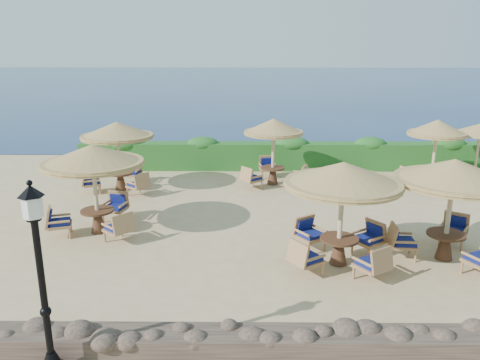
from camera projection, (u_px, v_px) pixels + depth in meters
ground at (297, 227)px, 14.29m from camera, size 120.00×120.00×0.00m
sea at (254, 80)px, 81.70m from camera, size 160.00×160.00×0.00m
hedge at (281, 156)px, 21.06m from camera, size 18.00×0.90×1.20m
stone_wall at (336, 344)px, 8.26m from camera, size 15.00×0.65×0.44m
lamp_post at (43, 292)px, 7.37m from camera, size 0.44×0.44×3.31m
cafe_set_0 at (94, 169)px, 13.36m from camera, size 2.92×2.92×2.65m
cafe_set_1 at (342, 194)px, 11.35m from camera, size 2.89×2.89×2.65m
cafe_set_2 at (452, 187)px, 11.61m from camera, size 2.92×2.92×2.65m
cafe_set_3 at (118, 142)px, 17.51m from camera, size 2.79×2.80×2.65m
cafe_set_4 at (273, 141)px, 18.35m from camera, size 2.75×2.61×2.65m
cafe_set_5 at (436, 140)px, 18.04m from camera, size 2.86×2.22×2.65m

